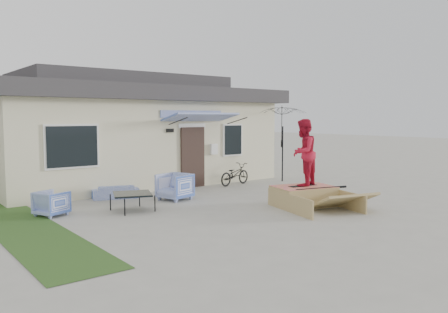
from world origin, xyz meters
TOP-DOWN VIEW (x-y plane):
  - ground at (0.00, 0.00)m, footprint 90.00×90.00m
  - grass_strip at (-5.20, 2.00)m, footprint 1.40×8.00m
  - house at (0.00, 7.99)m, footprint 10.80×8.49m
  - loveseat at (-2.04, 4.13)m, footprint 1.43×0.80m
  - armchair_left at (-4.33, 2.83)m, footprint 0.84×0.86m
  - armchair_right at (-0.78, 2.79)m, footprint 0.99×1.03m
  - coffee_table at (-2.48, 2.12)m, footprint 1.23×1.23m
  - bicycle at (2.48, 3.96)m, footprint 1.56×0.79m
  - patio_umbrella at (4.53, 3.58)m, footprint 2.15×2.06m
  - skate_ramp at (1.56, -0.17)m, footprint 2.09×2.47m
  - skateboard at (1.57, -0.11)m, footprint 0.89×0.29m
  - skater at (1.57, -0.11)m, footprint 1.08×0.95m

SIDE VIEW (x-z plane):
  - ground at x=0.00m, z-range 0.00..0.00m
  - grass_strip at x=-5.20m, z-range 0.00..0.01m
  - coffee_table at x=-2.48m, z-range 0.00..0.47m
  - skate_ramp at x=1.56m, z-range 0.00..0.54m
  - loveseat at x=-2.04m, z-range 0.00..0.54m
  - armchair_left at x=-4.33m, z-range 0.00..0.69m
  - armchair_right at x=-0.78m, z-range 0.00..0.87m
  - bicycle at x=2.48m, z-range 0.00..0.95m
  - skateboard at x=1.57m, z-range 0.54..0.59m
  - skater at x=1.57m, z-range 0.59..2.43m
  - patio_umbrella at x=4.53m, z-range 0.65..2.85m
  - house at x=0.00m, z-range -0.11..3.99m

